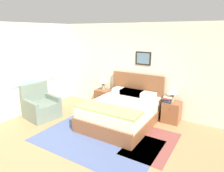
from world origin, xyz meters
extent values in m
plane|color=#99754C|center=(0.00, 0.00, 0.00)|extent=(16.00, 16.00, 0.00)
cube|color=beige|center=(0.00, 2.91, 1.30)|extent=(7.44, 0.06, 2.60)
cube|color=black|center=(0.36, 2.87, 1.62)|extent=(0.46, 0.02, 0.38)
cube|color=slate|center=(0.36, 2.86, 1.62)|extent=(0.38, 0.00, 0.30)
cube|color=beige|center=(-2.55, 1.44, 1.30)|extent=(0.06, 5.28, 2.60)
cube|color=#9EBCDB|center=(-2.51, 1.50, 1.37)|extent=(0.02, 1.79, 1.03)
cube|color=#47567F|center=(0.17, 0.76, 0.00)|extent=(2.75, 1.63, 0.01)
cube|color=brown|center=(1.29, 1.32, 0.00)|extent=(0.94, 1.49, 0.01)
cube|color=brown|center=(0.24, 1.82, 0.14)|extent=(1.60, 2.00, 0.28)
cube|color=brown|center=(0.24, 0.85, 0.32)|extent=(1.60, 0.06, 0.08)
cube|color=beige|center=(0.24, 1.82, 0.43)|extent=(1.53, 1.92, 0.31)
cube|color=brown|center=(0.24, 2.79, 0.88)|extent=(1.60, 0.06, 0.59)
cube|color=#8E9E5B|center=(0.24, 1.20, 0.62)|extent=(1.57, 0.56, 0.06)
cube|color=beige|center=(-0.15, 2.56, 0.66)|extent=(0.52, 0.32, 0.14)
cube|color=beige|center=(0.62, 2.56, 0.66)|extent=(0.52, 0.32, 0.14)
cube|color=slate|center=(0.24, 2.56, 0.66)|extent=(0.52, 0.32, 0.14)
cube|color=slate|center=(0.12, 2.56, 0.66)|extent=(0.52, 0.32, 0.14)
cube|color=slate|center=(-1.84, 1.00, 0.22)|extent=(0.92, 0.91, 0.45)
cube|color=slate|center=(-2.17, 1.06, 0.70)|extent=(0.25, 0.80, 0.50)
cube|color=slate|center=(-1.78, 1.34, 0.52)|extent=(0.80, 0.23, 0.14)
cube|color=slate|center=(-1.90, 0.66, 0.52)|extent=(0.80, 0.23, 0.14)
cube|color=brown|center=(-0.86, 2.63, 0.28)|extent=(0.45, 0.41, 0.56)
sphere|color=#332D28|center=(-0.86, 2.41, 0.44)|extent=(0.02, 0.02, 0.02)
cube|color=brown|center=(1.33, 2.63, 0.28)|extent=(0.45, 0.41, 0.56)
sphere|color=#332D28|center=(1.33, 2.41, 0.44)|extent=(0.02, 0.02, 0.02)
cylinder|color=gray|center=(-0.85, 2.62, 0.66)|extent=(0.10, 0.10, 0.18)
cylinder|color=gray|center=(-0.85, 2.62, 0.78)|extent=(0.02, 0.02, 0.06)
cone|color=beige|center=(-0.85, 2.62, 0.92)|extent=(0.28, 0.28, 0.22)
cylinder|color=gray|center=(1.32, 2.62, 0.66)|extent=(0.10, 0.10, 0.18)
cylinder|color=gray|center=(1.32, 2.62, 0.78)|extent=(0.02, 0.02, 0.06)
cone|color=beige|center=(1.32, 2.62, 0.92)|extent=(0.28, 0.28, 0.22)
cube|color=#232328|center=(1.23, 2.59, 0.58)|extent=(0.19, 0.26, 0.03)
cube|color=#335693|center=(1.23, 2.59, 0.61)|extent=(0.18, 0.23, 0.04)
cube|color=#232328|center=(1.23, 2.59, 0.64)|extent=(0.22, 0.24, 0.03)
cube|color=#B7332D|center=(1.23, 2.59, 0.67)|extent=(0.22, 0.28, 0.04)
cube|color=silver|center=(1.23, 2.59, 0.70)|extent=(0.22, 0.24, 0.02)
camera|label=1|loc=(2.56, -2.43, 2.38)|focal=32.00mm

